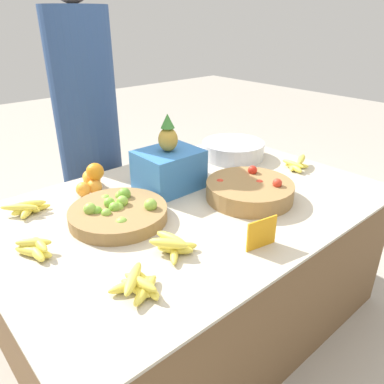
{
  "coord_description": "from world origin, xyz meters",
  "views": [
    {
      "loc": [
        -0.99,
        -1.13,
        1.44
      ],
      "look_at": [
        0.0,
        0.0,
        0.72
      ],
      "focal_mm": 35.0,
      "sensor_mm": 36.0,
      "label": 1
    }
  ],
  "objects_px": {
    "tomato_basket": "(250,190)",
    "produce_crate": "(169,167)",
    "vendor_person": "(89,140)",
    "metal_bowl": "(233,150)",
    "lime_bowl": "(118,213)",
    "price_sign": "(262,233)"
  },
  "relations": [
    {
      "from": "lime_bowl",
      "to": "metal_bowl",
      "type": "height_order",
      "value": "lime_bowl"
    },
    {
      "from": "produce_crate",
      "to": "vendor_person",
      "type": "bearing_deg",
      "value": 96.76
    },
    {
      "from": "metal_bowl",
      "to": "produce_crate",
      "type": "height_order",
      "value": "produce_crate"
    },
    {
      "from": "lime_bowl",
      "to": "vendor_person",
      "type": "distance_m",
      "value": 0.82
    },
    {
      "from": "metal_bowl",
      "to": "price_sign",
      "type": "bearing_deg",
      "value": -130.77
    },
    {
      "from": "lime_bowl",
      "to": "price_sign",
      "type": "relative_size",
      "value": 3.12
    },
    {
      "from": "metal_bowl",
      "to": "produce_crate",
      "type": "relative_size",
      "value": 0.99
    },
    {
      "from": "price_sign",
      "to": "vendor_person",
      "type": "height_order",
      "value": "vendor_person"
    },
    {
      "from": "lime_bowl",
      "to": "tomato_basket",
      "type": "distance_m",
      "value": 0.6
    },
    {
      "from": "tomato_basket",
      "to": "price_sign",
      "type": "relative_size",
      "value": 3.08
    },
    {
      "from": "tomato_basket",
      "to": "produce_crate",
      "type": "relative_size",
      "value": 1.09
    },
    {
      "from": "lime_bowl",
      "to": "vendor_person",
      "type": "relative_size",
      "value": 0.24
    },
    {
      "from": "lime_bowl",
      "to": "price_sign",
      "type": "xyz_separation_m",
      "value": [
        0.28,
        -0.52,
        0.03
      ]
    },
    {
      "from": "produce_crate",
      "to": "vendor_person",
      "type": "distance_m",
      "value": 0.66
    },
    {
      "from": "metal_bowl",
      "to": "lime_bowl",
      "type": "bearing_deg",
      "value": -167.46
    },
    {
      "from": "price_sign",
      "to": "vendor_person",
      "type": "xyz_separation_m",
      "value": [
        -0.01,
        1.28,
        0.05
      ]
    },
    {
      "from": "vendor_person",
      "to": "produce_crate",
      "type": "bearing_deg",
      "value": -83.24
    },
    {
      "from": "metal_bowl",
      "to": "vendor_person",
      "type": "height_order",
      "value": "vendor_person"
    },
    {
      "from": "tomato_basket",
      "to": "produce_crate",
      "type": "distance_m",
      "value": 0.4
    },
    {
      "from": "produce_crate",
      "to": "vendor_person",
      "type": "relative_size",
      "value": 0.22
    },
    {
      "from": "lime_bowl",
      "to": "produce_crate",
      "type": "relative_size",
      "value": 1.1
    },
    {
      "from": "tomato_basket",
      "to": "vendor_person",
      "type": "relative_size",
      "value": 0.24
    }
  ]
}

